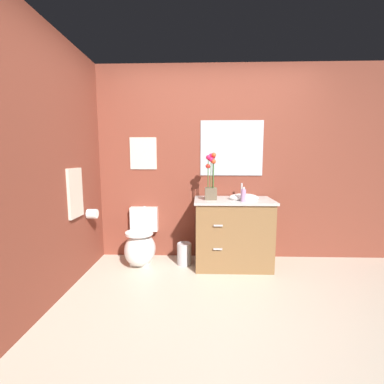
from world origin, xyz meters
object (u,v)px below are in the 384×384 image
(soap_bottle, at_px, (243,195))
(toilet_paper_roll, at_px, (92,214))
(flower_vase, at_px, (211,183))
(hanging_towel, at_px, (75,193))
(wall_mirror, at_px, (232,148))
(trash_bin, at_px, (184,254))
(wall_poster, at_px, (143,153))
(toilet, at_px, (141,245))
(vanity_cabinet, at_px, (233,232))

(soap_bottle, xyz_separation_m, toilet_paper_roll, (-1.75, -0.01, -0.23))
(flower_vase, distance_m, hanging_towel, 1.50)
(wall_mirror, relative_size, toilet_paper_roll, 7.27)
(trash_bin, distance_m, wall_poster, 1.39)
(toilet, relative_size, trash_bin, 2.54)
(flower_vase, height_order, toilet_paper_roll, flower_vase)
(toilet, height_order, hanging_towel, hanging_towel)
(flower_vase, bearing_deg, toilet, 176.67)
(toilet_paper_roll, bearing_deg, flower_vase, 6.00)
(toilet, height_order, toilet_paper_roll, toilet_paper_roll)
(trash_bin, height_order, wall_poster, wall_poster)
(toilet, bearing_deg, wall_poster, 90.00)
(vanity_cabinet, bearing_deg, toilet, 178.68)
(soap_bottle, relative_size, wall_poster, 0.40)
(wall_mirror, bearing_deg, wall_poster, 180.00)
(wall_mirror, xyz_separation_m, toilet_paper_roll, (-1.66, -0.46, -0.77))
(wall_poster, bearing_deg, toilet, -90.00)
(trash_bin, xyz_separation_m, wall_mirror, (0.60, 0.28, 1.31))
(hanging_towel, bearing_deg, toilet, 39.31)
(wall_poster, bearing_deg, soap_bottle, -20.04)
(toilet, bearing_deg, vanity_cabinet, -1.32)
(hanging_towel, distance_m, toilet_paper_roll, 0.39)
(hanging_towel, bearing_deg, toilet_paper_roll, 78.48)
(vanity_cabinet, relative_size, wall_mirror, 1.27)
(flower_vase, bearing_deg, hanging_towel, -163.91)
(vanity_cabinet, bearing_deg, wall_poster, 165.65)
(vanity_cabinet, relative_size, soap_bottle, 6.11)
(hanging_towel, bearing_deg, soap_bottle, 8.92)
(toilet, distance_m, wall_mirror, 1.69)
(flower_vase, relative_size, wall_mirror, 0.70)
(toilet, bearing_deg, flower_vase, -3.33)
(trash_bin, distance_m, wall_mirror, 1.47)
(wall_poster, xyz_separation_m, toilet_paper_roll, (-0.51, -0.46, -0.70))
(toilet, distance_m, hanging_towel, 1.03)
(toilet, xyz_separation_m, flower_vase, (0.87, -0.05, 0.79))
(trash_bin, relative_size, wall_mirror, 0.34)
(wall_poster, bearing_deg, hanging_towel, -127.81)
(vanity_cabinet, xyz_separation_m, hanging_towel, (-1.72, -0.44, 0.53))
(trash_bin, distance_m, hanging_towel, 1.46)
(vanity_cabinet, distance_m, hanging_towel, 1.85)
(toilet, distance_m, trash_bin, 0.56)
(flower_vase, relative_size, soap_bottle, 3.36)
(wall_mirror, distance_m, hanging_towel, 1.93)
(vanity_cabinet, xyz_separation_m, soap_bottle, (0.09, -0.16, 0.48))
(toilet, height_order, flower_vase, flower_vase)
(vanity_cabinet, relative_size, trash_bin, 3.72)
(soap_bottle, bearing_deg, hanging_towel, -171.08)
(flower_vase, bearing_deg, wall_mirror, 49.23)
(wall_poster, height_order, hanging_towel, wall_poster)
(flower_vase, xyz_separation_m, trash_bin, (-0.32, 0.04, -0.90))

